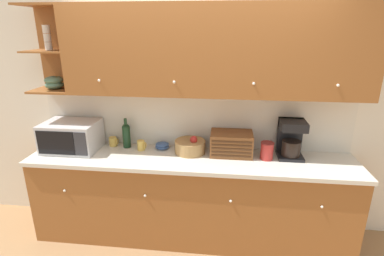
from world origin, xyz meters
TOP-DOWN VIEW (x-y plane):
  - ground_plane at (0.00, 0.00)m, footprint 24.00×24.00m
  - wall_back at (0.00, 0.03)m, footprint 5.63×0.06m
  - counter_unit at (0.00, -0.30)m, footprint 3.25×0.62m
  - backsplash_panel at (0.00, -0.01)m, footprint 3.23×0.01m
  - upper_cabinets at (0.17, -0.18)m, footprint 3.23×0.39m
  - microwave at (-1.27, -0.24)m, footprint 0.55×0.42m
  - mug at (-0.88, -0.09)m, footprint 0.10×0.08m
  - wine_bottle at (-0.72, -0.11)m, footprint 0.08×0.08m
  - mug_blue_second at (-0.54, -0.18)m, footprint 0.09×0.08m
  - bowl_stack_on_counter at (-0.33, -0.11)m, footprint 0.15×0.15m
  - fruit_basket at (-0.02, -0.18)m, footprint 0.32×0.32m
  - bread_box at (0.40, -0.17)m, footprint 0.42×0.30m
  - storage_canister at (0.74, -0.26)m, footprint 0.13×0.13m
  - coffee_maker at (0.98, -0.16)m, footprint 0.24×0.25m

SIDE VIEW (x-z plane):
  - ground_plane at x=0.00m, z-range 0.00..0.00m
  - counter_unit at x=0.00m, z-range 0.00..0.92m
  - bowl_stack_on_counter at x=-0.33m, z-range 0.92..0.99m
  - mug at x=-0.88m, z-range 0.92..1.02m
  - mug_blue_second at x=-0.54m, z-range 0.92..1.03m
  - fruit_basket at x=-0.02m, z-range 0.90..1.09m
  - storage_canister at x=0.74m, z-range 0.92..1.10m
  - bread_box at x=0.40m, z-range 0.92..1.15m
  - wine_bottle at x=-0.72m, z-range 0.91..1.23m
  - microwave at x=-1.27m, z-range 0.92..1.22m
  - coffee_maker at x=0.98m, z-range 0.92..1.30m
  - backsplash_panel at x=0.00m, z-range 0.92..1.54m
  - wall_back at x=0.00m, z-range 0.00..2.60m
  - upper_cabinets at x=0.17m, z-range 1.54..2.36m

